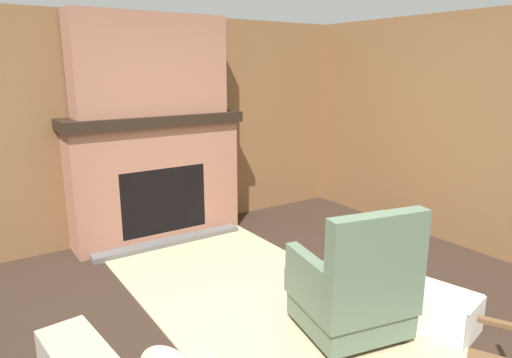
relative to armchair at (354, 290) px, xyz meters
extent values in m
plane|color=#2D2119|center=(-0.22, -0.39, -0.35)|extent=(14.00, 14.00, 0.00)
cube|color=brown|center=(-2.84, -0.39, 0.86)|extent=(0.06, 5.77, 2.42)
cube|color=brown|center=(-0.22, 2.22, 0.86)|extent=(5.77, 0.06, 2.42)
cube|color=#93604C|center=(-2.60, -0.39, 0.28)|extent=(0.41, 1.83, 1.27)
cube|color=black|center=(-2.44, -0.39, 0.12)|extent=(0.08, 0.95, 0.71)
cube|color=#565451|center=(-2.32, -0.39, -0.32)|extent=(0.16, 1.65, 0.06)
cube|color=black|center=(-2.60, -0.39, 0.97)|extent=(0.51, 1.93, 0.11)
cube|color=#93604C|center=(-2.60, -0.39, 1.54)|extent=(0.36, 1.61, 1.02)
cube|color=tan|center=(-0.51, -0.29, -0.35)|extent=(3.96, 1.64, 0.01)
cube|color=#516651|center=(-0.05, 0.01, -0.17)|extent=(0.77, 0.80, 0.24)
cube|color=#516651|center=(-0.05, 0.01, -0.02)|extent=(0.81, 0.84, 0.18)
cube|color=#516651|center=(0.23, -0.05, 0.35)|extent=(0.27, 0.72, 0.57)
cube|color=#516651|center=(-0.13, -0.29, 0.17)|extent=(0.62, 0.22, 0.20)
cube|color=#516651|center=(0.00, 0.32, 0.17)|extent=(0.62, 0.22, 0.20)
cylinder|color=#332319|center=(-0.37, -0.21, -0.32)|extent=(0.06, 0.06, 0.06)
cylinder|color=#332319|center=(-0.26, 0.35, -0.32)|extent=(0.06, 0.06, 0.06)
cylinder|color=#332319|center=(0.16, -0.32, -0.32)|extent=(0.06, 0.06, 0.06)
cylinder|color=#332319|center=(0.28, 0.23, -0.32)|extent=(0.06, 0.06, 0.06)
cylinder|color=brown|center=(-1.44, 1.80, -0.30)|extent=(0.14, 0.35, 0.11)
cylinder|color=brown|center=(-1.32, 1.79, -0.30)|extent=(0.14, 0.35, 0.11)
cylinder|color=brown|center=(-1.21, 1.78, -0.30)|extent=(0.14, 0.35, 0.11)
cylinder|color=brown|center=(-1.44, 1.80, -0.20)|extent=(0.14, 0.35, 0.11)
cylinder|color=brown|center=(-1.32, 1.79, -0.20)|extent=(0.14, 0.35, 0.11)
cylinder|color=brown|center=(-1.21, 1.78, -0.20)|extent=(0.14, 0.35, 0.11)
cube|color=white|center=(0.30, 0.60, -0.35)|extent=(0.56, 0.48, 0.01)
cube|color=white|center=(0.53, 0.65, -0.21)|extent=(0.10, 0.37, 0.28)
cube|color=white|center=(0.07, 0.54, -0.21)|extent=(0.10, 0.37, 0.28)
cube|color=white|center=(0.26, 0.77, -0.21)|extent=(0.47, 0.12, 0.28)
cube|color=white|center=(0.34, 0.42, -0.21)|extent=(0.47, 0.12, 0.28)
ellipsoid|color=white|center=(0.30, 0.60, -0.20)|extent=(0.44, 0.38, 0.17)
ellipsoid|color=#B24C42|center=(-2.64, -0.72, 1.07)|extent=(0.11, 0.11, 0.08)
cylinder|color=white|center=(-2.64, -0.72, 1.18)|extent=(0.06, 0.06, 0.15)
cube|color=black|center=(-2.64, 0.26, 1.10)|extent=(0.14, 0.24, 0.14)
cube|color=silver|center=(-2.57, 0.26, 1.10)|extent=(0.01, 0.04, 0.02)
cylinder|color=red|center=(-2.66, -0.30, 1.17)|extent=(0.08, 0.30, 0.29)
camera|label=1|loc=(2.03, -2.20, 1.53)|focal=32.00mm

